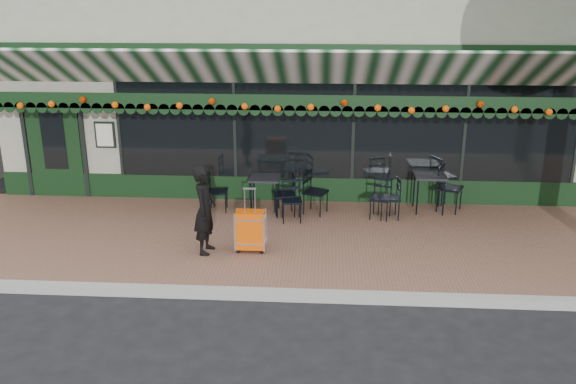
# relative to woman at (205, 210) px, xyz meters

# --- Properties ---
(ground) EXTENTS (80.00, 80.00, 0.00)m
(ground) POSITION_rel_woman_xyz_m (1.11, -1.23, -0.90)
(ground) COLOR black
(ground) RESTS_ON ground
(sidewalk) EXTENTS (18.00, 4.00, 0.15)m
(sidewalk) POSITION_rel_woman_xyz_m (1.11, 0.77, -0.82)
(sidewalk) COLOR brown
(sidewalk) RESTS_ON ground
(curb) EXTENTS (18.00, 0.16, 0.15)m
(curb) POSITION_rel_woman_xyz_m (1.11, -1.31, -0.82)
(curb) COLOR #9E9E99
(curb) RESTS_ON ground
(restaurant_building) EXTENTS (12.00, 9.60, 4.50)m
(restaurant_building) POSITION_rel_woman_xyz_m (1.11, 6.60, 1.38)
(restaurant_building) COLOR gray
(restaurant_building) RESTS_ON ground
(woman) EXTENTS (0.41, 0.58, 1.49)m
(woman) POSITION_rel_woman_xyz_m (0.00, 0.00, 0.00)
(woman) COLOR black
(woman) RESTS_ON sidewalk
(suitcase) EXTENTS (0.49, 0.27, 1.11)m
(suitcase) POSITION_rel_woman_xyz_m (0.73, 0.07, -0.37)
(suitcase) COLOR #E14E07
(suitcase) RESTS_ON sidewalk
(cafe_table_a) EXTENTS (0.61, 0.61, 0.75)m
(cafe_table_a) POSITION_rel_woman_xyz_m (4.01, 2.28, -0.07)
(cafe_table_a) COLOR black
(cafe_table_a) RESTS_ON sidewalk
(cafe_table_b) EXTENTS (0.59, 0.59, 0.73)m
(cafe_table_b) POSITION_rel_woman_xyz_m (0.78, 1.99, -0.09)
(cafe_table_b) COLOR black
(cafe_table_b) RESTS_ON sidewalk
(chair_a_left) EXTENTS (0.43, 0.43, 0.81)m
(chair_a_left) POSITION_rel_woman_xyz_m (3.19, 1.81, -0.34)
(chair_a_left) COLOR black
(chair_a_left) RESTS_ON sidewalk
(chair_a_right) EXTENTS (0.61, 0.61, 0.92)m
(chair_a_right) POSITION_rel_woman_xyz_m (4.43, 2.32, -0.28)
(chair_a_right) COLOR black
(chair_a_right) RESTS_ON sidewalk
(chair_a_front) EXTENTS (0.48, 0.48, 0.78)m
(chair_a_front) POSITION_rel_woman_xyz_m (3.03, 1.81, -0.35)
(chair_a_front) COLOR black
(chair_a_front) RESTS_ON sidewalk
(chair_b_left) EXTENTS (0.49, 0.49, 0.83)m
(chair_b_left) POSITION_rel_woman_xyz_m (1.18, 1.85, -0.33)
(chair_b_left) COLOR black
(chair_b_left) RESTS_ON sidewalk
(chair_b_right) EXTENTS (0.56, 0.56, 0.85)m
(chair_b_right) POSITION_rel_woman_xyz_m (1.78, 2.00, -0.32)
(chair_b_right) COLOR black
(chair_b_right) RESTS_ON sidewalk
(chair_b_front) EXTENTS (0.44, 0.44, 0.79)m
(chair_b_front) POSITION_rel_woman_xyz_m (1.34, 1.54, -0.35)
(chair_b_front) COLOR black
(chair_b_front) RESTS_ON sidewalk
(chair_solo) EXTENTS (0.42, 0.42, 0.77)m
(chair_solo) POSITION_rel_woman_xyz_m (-0.16, 2.03, -0.36)
(chair_solo) COLOR black
(chair_solo) RESTS_ON sidewalk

